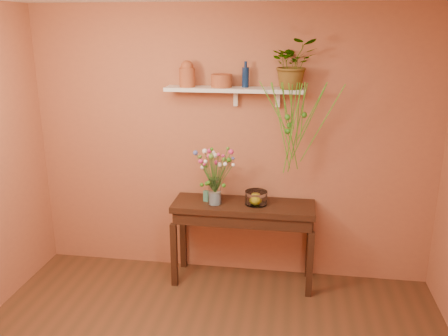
{
  "coord_description": "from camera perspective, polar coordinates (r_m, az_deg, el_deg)",
  "views": [
    {
      "loc": [
        0.62,
        -2.49,
        2.49
      ],
      "look_at": [
        0.0,
        1.55,
        1.25
      ],
      "focal_mm": 37.77,
      "sensor_mm": 36.0,
      "label": 1
    }
  ],
  "objects": [
    {
      "name": "plant_fronds",
      "position": [
        4.29,
        8.44,
        5.62
      ],
      "size": [
        0.74,
        0.33,
        0.87
      ],
      "color": "#34771B",
      "rests_on": "wall_shelf"
    },
    {
      "name": "lemon",
      "position": [
        4.54,
        3.84,
        -3.89
      ],
      "size": [
        0.08,
        0.08,
        0.08
      ],
      "primitive_type": "sphere",
      "color": "yellow",
      "rests_on": "glass_bowl"
    },
    {
      "name": "spider_plant",
      "position": [
        4.37,
        8.37,
        12.39
      ],
      "size": [
        0.48,
        0.44,
        0.45
      ],
      "primitive_type": "imported",
      "rotation": [
        0.0,
        0.0,
        0.25
      ],
      "color": "#34771B",
      "rests_on": "wall_shelf"
    },
    {
      "name": "terracotta_pot",
      "position": [
        4.45,
        -0.3,
        10.52
      ],
      "size": [
        0.24,
        0.24,
        0.12
      ],
      "primitive_type": "cylinder",
      "rotation": [
        0.0,
        0.0,
        0.25
      ],
      "color": "#9E5129",
      "rests_on": "wall_shelf"
    },
    {
      "name": "wall_shelf",
      "position": [
        4.44,
        1.43,
        9.43
      ],
      "size": [
        1.3,
        0.24,
        0.19
      ],
      "color": "white",
      "rests_on": "room"
    },
    {
      "name": "bouquet",
      "position": [
        4.45,
        -1.27,
        0.52
      ],
      "size": [
        0.43,
        0.46,
        0.45
      ],
      "color": "#386B28",
      "rests_on": "glass_vase"
    },
    {
      "name": "carton",
      "position": [
        4.62,
        -2.14,
        -3.41
      ],
      "size": [
        0.06,
        0.06,
        0.11
      ],
      "primitive_type": "cube",
      "rotation": [
        0.0,
        0.0,
        -0.34
      ],
      "color": "#34697B",
      "rests_on": "sideboard"
    },
    {
      "name": "glass_vase",
      "position": [
        4.53,
        -1.12,
        -3.08
      ],
      "size": [
        0.12,
        0.12,
        0.26
      ],
      "color": "white",
      "rests_on": "sideboard"
    },
    {
      "name": "terracotta_jug",
      "position": [
        4.48,
        -4.49,
        11.24
      ],
      "size": [
        0.15,
        0.15,
        0.25
      ],
      "color": "#9E5129",
      "rests_on": "wall_shelf"
    },
    {
      "name": "blue_bottle",
      "position": [
        4.44,
        2.62,
        10.97
      ],
      "size": [
        0.07,
        0.07,
        0.24
      ],
      "color": "#0C2048",
      "rests_on": "wall_shelf"
    },
    {
      "name": "room",
      "position": [
        2.81,
        -4.84,
        -7.11
      ],
      "size": [
        4.04,
        4.04,
        2.7
      ],
      "color": "#57311D",
      "rests_on": "ground"
    },
    {
      "name": "glass_bowl",
      "position": [
        4.55,
        3.91,
        -3.67
      ],
      "size": [
        0.22,
        0.22,
        0.13
      ],
      "color": "white",
      "rests_on": "sideboard"
    },
    {
      "name": "sideboard",
      "position": [
        4.63,
        2.36,
        -5.71
      ],
      "size": [
        1.38,
        0.44,
        0.83
      ],
      "color": "#341C11",
      "rests_on": "ground"
    }
  ]
}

